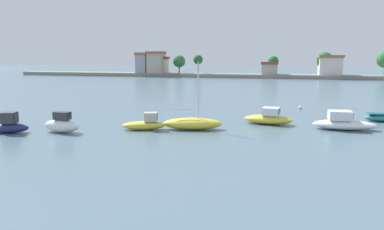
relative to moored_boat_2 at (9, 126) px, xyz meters
The scene contains 9 objects.
moored_boat_2 is the anchor object (origin of this frame).
moored_boat_3 4.37m from the moored_boat_2, 16.19° to the left, with size 3.30×1.33×1.75m.
moored_boat_4 11.26m from the moored_boat_2, 20.58° to the left, with size 3.97×2.35×1.51m.
moored_boat_5 15.37m from the moored_boat_2, 19.24° to the left, with size 5.39×2.77×5.84m.
moored_boat_6 22.81m from the moored_boat_2, 23.77° to the left, with size 4.69×2.28×1.58m.
moored_boat_7 28.48m from the moored_boat_2, 16.63° to the left, with size 5.37×2.14×1.64m.
moored_boat_8 34.26m from the moored_boat_2, 22.70° to the left, with size 3.42×1.51×0.84m.
mooring_buoy_1 31.26m from the moored_boat_2, 39.26° to the left, with size 0.39×0.39×0.39m, color white.
distant_shoreline 80.96m from the moored_boat_2, 85.43° to the left, with size 121.64×7.69×7.77m.
Camera 1 is at (21.19, -9.41, 6.41)m, focal length 33.86 mm.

